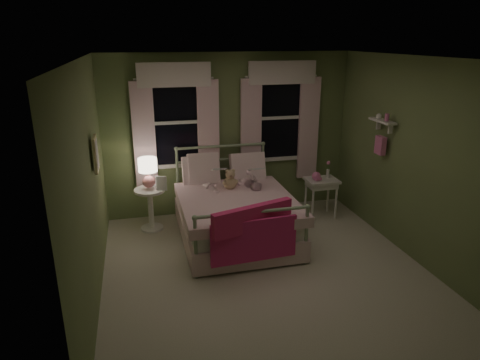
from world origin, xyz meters
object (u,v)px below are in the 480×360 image
object	(u,v)px
bed	(234,213)
nightstand_left	(150,203)
child_left	(209,171)
table_lamp	(148,170)
child_right	(246,165)
nightstand_right	(322,185)
teddy_bear	(230,181)

from	to	relation	value
bed	nightstand_left	size ratio (longest dim) A/B	3.13
child_left	table_lamp	size ratio (longest dim) A/B	1.48
child_right	nightstand_right	size ratio (longest dim) A/B	1.22
child_right	nightstand_left	bearing A→B (deg)	-17.35
child_right	teddy_bear	distance (m)	0.36
bed	table_lamp	world-z (taller)	bed
bed	child_right	size ratio (longest dim) A/B	2.60
child_left	teddy_bear	world-z (taller)	child_left
child_right	child_left	bearing A→B (deg)	-11.44
child_left	table_lamp	distance (m)	0.91
child_left	teddy_bear	distance (m)	0.34
nightstand_left	table_lamp	distance (m)	0.54
bed	nightstand_left	xyz separation A→B (m)	(-1.17, 0.58, 0.04)
child_left	child_right	distance (m)	0.56
child_left	table_lamp	world-z (taller)	child_left
teddy_bear	table_lamp	xyz separation A→B (m)	(-1.17, 0.31, 0.16)
child_right	table_lamp	size ratio (longest dim) A/B	1.73
table_lamp	nightstand_right	world-z (taller)	table_lamp
teddy_bear	table_lamp	world-z (taller)	table_lamp
child_right	table_lamp	world-z (taller)	child_right
child_right	bed	bearing A→B (deg)	45.14
child_left	nightstand_left	distance (m)	1.03
bed	nightstand_right	world-z (taller)	bed
child_left	nightstand_right	world-z (taller)	child_left
nightstand_left	nightstand_right	size ratio (longest dim) A/B	1.02
teddy_bear	nightstand_right	bearing A→B (deg)	4.47
bed	teddy_bear	world-z (taller)	bed
child_left	bed	bearing A→B (deg)	112.51
bed	child_left	bearing A→B (deg)	122.39
bed	nightstand_right	xyz separation A→B (m)	(1.54, 0.39, 0.17)
bed	teddy_bear	bearing A→B (deg)	88.85
nightstand_left	teddy_bear	bearing A→B (deg)	-14.74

